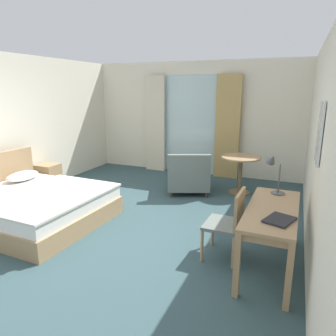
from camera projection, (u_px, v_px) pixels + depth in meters
ground at (115, 236)px, 4.43m from camera, size 5.61×7.80×0.10m
wall_back at (195, 119)px, 7.36m from camera, size 5.21×0.12×2.60m
wall_right at (325, 158)px, 3.15m from camera, size 0.12×7.40×2.60m
balcony_glass_door at (191, 125)px, 7.35m from camera, size 1.33×0.02×2.29m
curtain_panel_left at (155, 124)px, 7.59m from camera, size 0.49×0.10×2.30m
curtain_panel_right at (228, 127)px, 6.93m from camera, size 0.55×0.10×2.30m
bed at (32, 205)px, 4.74m from camera, size 2.11×1.87×0.94m
nightstand at (48, 177)px, 6.21m from camera, size 0.41×0.38×0.53m
writing_desk at (272, 216)px, 3.41m from camera, size 0.55×1.42×0.72m
desk_chair at (229, 220)px, 3.66m from camera, size 0.42×0.48×0.85m
desk_lamp at (274, 167)px, 3.88m from camera, size 0.28×0.28×0.51m
closed_book at (279, 220)px, 3.05m from camera, size 0.33×0.37×0.02m
armchair_by_window at (188, 176)px, 6.05m from camera, size 1.02×1.00×0.82m
round_cafe_table at (241, 166)px, 5.97m from camera, size 0.75×0.75×0.73m
wall_mirror at (320, 133)px, 3.04m from camera, size 0.02×0.43×0.61m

